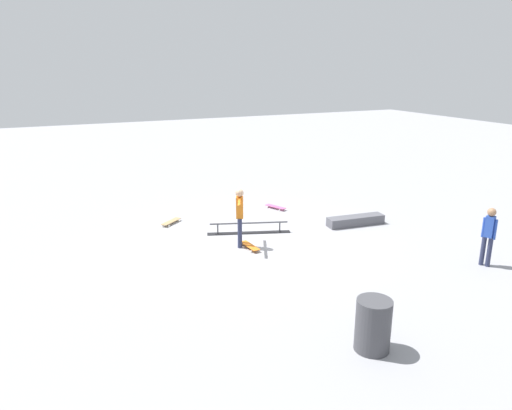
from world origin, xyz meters
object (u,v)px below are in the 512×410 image
grind_rail (249,228)px  skate_ledge (356,221)px  skateboard_main (250,246)px  loose_skateboard_natural (171,221)px  loose_skateboard_pink (275,207)px  skater_main (240,213)px  trash_bin (373,325)px  bystander_blue_shirt (489,233)px

grind_rail → skate_ledge: size_ratio=1.31×
skateboard_main → loose_skateboard_natural: bearing=-159.4°
grind_rail → skateboard_main: size_ratio=2.94×
grind_rail → loose_skateboard_pink: 2.60m
skater_main → loose_skateboard_pink: (-2.48, -2.73, -0.88)m
loose_skateboard_natural → trash_bin: trash_bin is taller
trash_bin → skate_ledge: bearing=-123.8°
grind_rail → loose_skateboard_natural: 2.59m
trash_bin → skater_main: bearing=-88.0°
grind_rail → bystander_blue_shirt: size_ratio=1.61×
skater_main → loose_skateboard_natural: skater_main is taller
bystander_blue_shirt → loose_skateboard_natural: (6.21, -6.38, -0.77)m
skateboard_main → skater_main: bearing=-147.5°
loose_skateboard_natural → loose_skateboard_pink: bearing=-38.2°
skateboard_main → loose_skateboard_natural: same height
loose_skateboard_pink → loose_skateboard_natural: size_ratio=1.09×
grind_rail → loose_skateboard_natural: bearing=-24.9°
grind_rail → skater_main: skater_main is taller
trash_bin → skateboard_main: bearing=-89.9°
skate_ledge → skater_main: bearing=2.5°
skate_ledge → bystander_blue_shirt: bearing=105.1°
bystander_blue_shirt → loose_skateboard_natural: bearing=-159.6°
skater_main → skateboard_main: 0.93m
grind_rail → bystander_blue_shirt: bystander_blue_shirt is taller
skater_main → trash_bin: skater_main is taller
grind_rail → loose_skateboard_pink: bearing=-115.4°
skater_main → skate_ledge: bearing=116.3°
loose_skateboard_pink → trash_bin: bearing=140.5°
trash_bin → bystander_blue_shirt: bearing=-160.0°
grind_rail → skate_ledge: (-3.30, 0.71, -0.00)m
loose_skateboard_natural → trash_bin: (-1.40, 8.13, 0.40)m
trash_bin → loose_skateboard_natural: bearing=-80.2°
grind_rail → skater_main: 1.36m
skateboard_main → loose_skateboard_natural: 3.23m
skater_main → loose_skateboard_natural: 3.06m
skate_ledge → loose_skateboard_pink: (1.48, -2.56, -0.07)m
skater_main → loose_skateboard_natural: size_ratio=2.19×
grind_rail → bystander_blue_shirt: bearing=152.6°
bystander_blue_shirt → loose_skateboard_pink: 6.96m
skate_ledge → skater_main: size_ratio=1.12×
skateboard_main → grind_rail: bearing=152.4°
skate_ledge → bystander_blue_shirt: 4.08m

